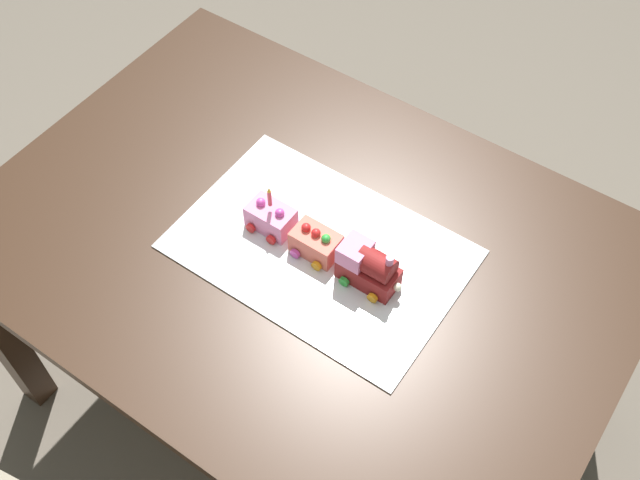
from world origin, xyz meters
The scene contains 7 objects.
ground_plane centered at (0.00, 0.00, 0.00)m, with size 8.00×8.00×0.00m, color #6B6054.
dining_table centered at (0.00, 0.00, 0.63)m, with size 1.40×1.00×0.74m.
cake_board centered at (-0.04, -0.01, 0.74)m, with size 0.60×0.40×0.00m, color silver.
cake_locomotive centered at (-0.17, 0.00, 0.79)m, with size 0.14×0.08×0.12m.
cake_car_caboose_coral centered at (-0.04, 0.00, 0.77)m, with size 0.10×0.08×0.07m.
cake_car_hopper_bubblegum centered at (0.08, 0.00, 0.77)m, with size 0.10×0.08×0.07m.
birthday_candle centered at (0.08, 0.00, 0.84)m, with size 0.01×0.01×0.05m.
Camera 1 is at (-0.58, 0.77, 2.06)m, focal length 42.86 mm.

